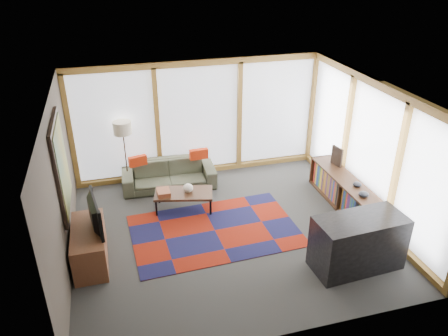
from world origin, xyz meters
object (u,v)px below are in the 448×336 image
object	(u,v)px
coffee_table	(184,201)
television	(90,214)
bar_counter	(358,243)
sofa	(169,175)
bookshelf	(348,196)
tv_console	(90,246)
floor_lamp	(125,156)

from	to	relation	value
coffee_table	television	xyz separation A→B (m)	(-1.69, -1.16, 0.70)
coffee_table	bar_counter	distance (m)	3.41
coffee_table	bar_counter	xyz separation A→B (m)	(2.36, -2.45, 0.27)
coffee_table	television	size ratio (longest dim) A/B	1.21
sofa	bookshelf	distance (m)	3.72
sofa	tv_console	bearing A→B (deg)	-124.42
sofa	television	xyz separation A→B (m)	(-1.55, -2.13, 0.60)
coffee_table	tv_console	xyz separation A→B (m)	(-1.78, -1.18, 0.12)
television	bookshelf	bearing A→B (deg)	-94.64
sofa	coffee_table	size ratio (longest dim) A/B	1.76
sofa	bar_counter	distance (m)	4.24
floor_lamp	tv_console	world-z (taller)	floor_lamp
floor_lamp	tv_console	size ratio (longest dim) A/B	1.23
sofa	television	distance (m)	2.71
bar_counter	sofa	bearing A→B (deg)	122.61
floor_lamp	bookshelf	size ratio (longest dim) A/B	0.62
floor_lamp	bar_counter	bearing A→B (deg)	-47.17
tv_console	television	size ratio (longest dim) A/B	1.34
floor_lamp	bookshelf	xyz separation A→B (m)	(4.09, -2.04, -0.45)
sofa	coffee_table	world-z (taller)	sofa
floor_lamp	bar_counter	distance (m)	4.94
bookshelf	television	xyz separation A→B (m)	(-4.78, -0.29, 0.58)
sofa	bookshelf	xyz separation A→B (m)	(3.23, -1.85, 0.02)
coffee_table	bar_counter	world-z (taller)	bar_counter
bookshelf	tv_console	world-z (taller)	tv_console
coffee_table	tv_console	size ratio (longest dim) A/B	0.91
bookshelf	tv_console	xyz separation A→B (m)	(-4.87, -0.31, 0.00)
sofa	bar_counter	xyz separation A→B (m)	(2.50, -3.42, 0.17)
sofa	floor_lamp	distance (m)	1.00
sofa	coffee_table	bearing A→B (deg)	-79.07
sofa	bar_counter	bearing A→B (deg)	-51.05
coffee_table	tv_console	bearing A→B (deg)	-146.45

